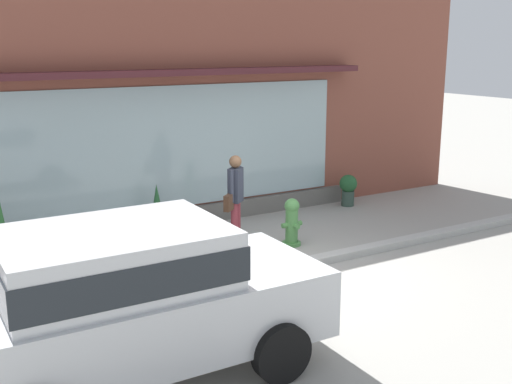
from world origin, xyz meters
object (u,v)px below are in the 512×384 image
(parked_car_silver, at_px, (127,295))
(potted_plant_by_entrance, at_px, (157,212))
(potted_plant_near_hydrant, at_px, (2,232))
(pedestrian_with_handbag, at_px, (235,195))
(fire_hydrant, at_px, (292,221))
(potted_plant_window_center, at_px, (348,188))

(parked_car_silver, distance_m, potted_plant_by_entrance, 5.11)
(parked_car_silver, distance_m, potted_plant_near_hydrant, 4.35)
(potted_plant_by_entrance, bearing_deg, parked_car_silver, -115.44)
(pedestrian_with_handbag, xyz_separation_m, potted_plant_by_entrance, (-0.99, 1.21, -0.46))
(fire_hydrant, relative_size, potted_plant_near_hydrant, 0.68)
(fire_hydrant, xyz_separation_m, potted_plant_window_center, (2.64, 1.68, -0.04))
(fire_hydrant, bearing_deg, pedestrian_with_handbag, 152.31)
(pedestrian_with_handbag, bearing_deg, potted_plant_window_center, 159.44)
(fire_hydrant, relative_size, parked_car_silver, 0.21)
(potted_plant_near_hydrant, bearing_deg, pedestrian_with_handbag, -13.55)
(parked_car_silver, relative_size, potted_plant_by_entrance, 4.09)
(pedestrian_with_handbag, relative_size, potted_plant_near_hydrant, 1.30)
(potted_plant_window_center, relative_size, potted_plant_near_hydrant, 0.55)
(pedestrian_with_handbag, bearing_deg, fire_hydrant, 112.86)
(potted_plant_window_center, bearing_deg, pedestrian_with_handbag, -161.11)
(fire_hydrant, bearing_deg, potted_plant_near_hydrant, 163.53)
(fire_hydrant, height_order, potted_plant_window_center, fire_hydrant)
(fire_hydrant, bearing_deg, potted_plant_by_entrance, 138.26)
(pedestrian_with_handbag, distance_m, potted_plant_near_hydrant, 3.87)
(fire_hydrant, distance_m, potted_plant_near_hydrant, 4.85)
(pedestrian_with_handbag, height_order, potted_plant_by_entrance, pedestrian_with_handbag)
(potted_plant_window_center, height_order, potted_plant_by_entrance, potted_plant_by_entrance)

